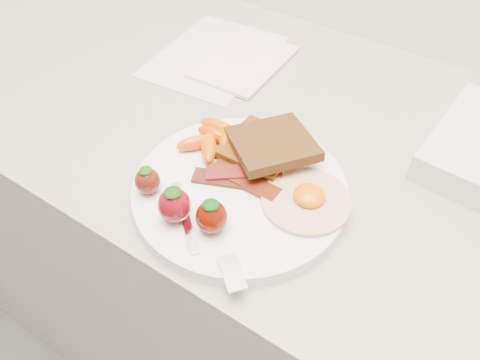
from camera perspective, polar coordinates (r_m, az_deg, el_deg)
The scene contains 11 objects.
counter at distance 1.04m, azimuth 5.90°, elevation -13.82°, with size 2.00×0.60×0.90m, color gray.
plate at distance 0.59m, azimuth -0.00°, elevation -1.28°, with size 0.27×0.27×0.02m, color white.
toast_lower at distance 0.62m, azimuth 2.53°, elevation 3.95°, with size 0.09×0.09×0.01m, color #401709.
toast_upper at distance 0.61m, azimuth 3.96°, elevation 4.44°, with size 0.10×0.10×0.01m, color black.
fried_egg at distance 0.57m, azimuth 8.17°, elevation -2.32°, with size 0.11×0.11×0.02m.
bacon_strips at distance 0.59m, azimuth -0.06°, elevation 0.34°, with size 0.11×0.09×0.01m.
baby_carrots at distance 0.63m, azimuth -3.40°, elevation 5.16°, with size 0.07×0.09×0.02m.
strawberries at distance 0.54m, azimuth -7.22°, elevation -2.82°, with size 0.13×0.05×0.05m.
fork at distance 0.53m, azimuth -4.28°, elevation -7.31°, with size 0.16×0.09×0.00m.
paper_sheet at distance 0.86m, azimuth -3.15°, elevation 14.87°, with size 0.18×0.24×0.00m, color silver.
notepad at distance 0.83m, azimuth 0.53°, elevation 14.22°, with size 0.12×0.18×0.01m, color white.
Camera 1 is at (0.20, 1.21, 1.34)m, focal length 35.00 mm.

